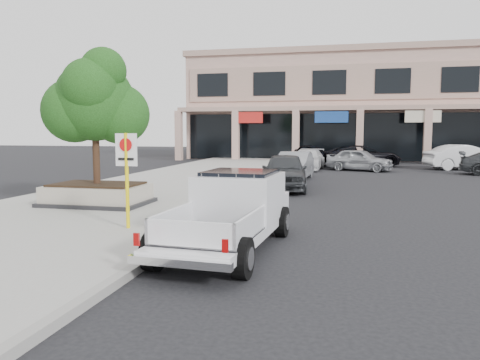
{
  "coord_description": "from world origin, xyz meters",
  "views": [
    {
      "loc": [
        2.04,
        -10.88,
        2.5
      ],
      "look_at": [
        -0.79,
        1.5,
        1.16
      ],
      "focal_mm": 35.0,
      "sensor_mm": 36.0,
      "label": 1
    }
  ],
  "objects_px": {
    "no_parking_sign": "(127,167)",
    "pickup_truck": "(227,213)",
    "curb_car_a": "(285,171)",
    "lot_car_a": "(359,160)",
    "curb_car_d": "(308,155)",
    "lot_car_d": "(362,156)",
    "curb_car_b": "(294,166)",
    "curb_car_c": "(308,159)",
    "lot_car_b": "(465,157)",
    "planter": "(97,194)",
    "planter_tree": "(101,102)"
  },
  "relations": [
    {
      "from": "no_parking_sign",
      "to": "pickup_truck",
      "type": "distance_m",
      "value": 3.04
    },
    {
      "from": "curb_car_a",
      "to": "lot_car_a",
      "type": "height_order",
      "value": "curb_car_a"
    },
    {
      "from": "curb_car_d",
      "to": "curb_car_a",
      "type": "bearing_deg",
      "value": -92.34
    },
    {
      "from": "no_parking_sign",
      "to": "lot_car_d",
      "type": "height_order",
      "value": "no_parking_sign"
    },
    {
      "from": "curb_car_b",
      "to": "curb_car_c",
      "type": "relative_size",
      "value": 0.94
    },
    {
      "from": "no_parking_sign",
      "to": "curb_car_a",
      "type": "height_order",
      "value": "no_parking_sign"
    },
    {
      "from": "no_parking_sign",
      "to": "lot_car_d",
      "type": "bearing_deg",
      "value": 75.25
    },
    {
      "from": "curb_car_c",
      "to": "lot_car_d",
      "type": "distance_m",
      "value": 4.87
    },
    {
      "from": "curb_car_c",
      "to": "curb_car_a",
      "type": "bearing_deg",
      "value": -86.79
    },
    {
      "from": "curb_car_c",
      "to": "lot_car_a",
      "type": "bearing_deg",
      "value": 1.47
    },
    {
      "from": "lot_car_b",
      "to": "pickup_truck",
      "type": "bearing_deg",
      "value": 142.9
    },
    {
      "from": "curb_car_d",
      "to": "curb_car_c",
      "type": "bearing_deg",
      "value": -89.2
    },
    {
      "from": "planter",
      "to": "lot_car_a",
      "type": "relative_size",
      "value": 0.78
    },
    {
      "from": "curb_car_b",
      "to": "curb_car_d",
      "type": "bearing_deg",
      "value": 93.42
    },
    {
      "from": "lot_car_d",
      "to": "lot_car_b",
      "type": "bearing_deg",
      "value": -121.21
    },
    {
      "from": "planter",
      "to": "curb_car_b",
      "type": "distance_m",
      "value": 11.69
    },
    {
      "from": "curb_car_a",
      "to": "lot_car_d",
      "type": "distance_m",
      "value": 14.48
    },
    {
      "from": "curb_car_b",
      "to": "curb_car_c",
      "type": "bearing_deg",
      "value": 91.46
    },
    {
      "from": "pickup_truck",
      "to": "lot_car_d",
      "type": "distance_m",
      "value": 24.75
    },
    {
      "from": "lot_car_b",
      "to": "lot_car_a",
      "type": "bearing_deg",
      "value": 95.25
    },
    {
      "from": "curb_car_c",
      "to": "curb_car_d",
      "type": "xyz_separation_m",
      "value": [
        -0.26,
        3.95,
        0.05
      ]
    },
    {
      "from": "planter_tree",
      "to": "pickup_truck",
      "type": "bearing_deg",
      "value": -39.63
    },
    {
      "from": "planter_tree",
      "to": "no_parking_sign",
      "type": "distance_m",
      "value": 4.56
    },
    {
      "from": "planter",
      "to": "no_parking_sign",
      "type": "relative_size",
      "value": 1.39
    },
    {
      "from": "pickup_truck",
      "to": "lot_car_b",
      "type": "distance_m",
      "value": 25.35
    },
    {
      "from": "pickup_truck",
      "to": "curb_car_d",
      "type": "distance_m",
      "value": 25.08
    },
    {
      "from": "planter",
      "to": "curb_car_b",
      "type": "xyz_separation_m",
      "value": [
        5.16,
        10.49,
        0.24
      ]
    },
    {
      "from": "planter",
      "to": "curb_car_b",
      "type": "relative_size",
      "value": 0.74
    },
    {
      "from": "pickup_truck",
      "to": "lot_car_d",
      "type": "xyz_separation_m",
      "value": [
        3.44,
        24.51,
        -0.06
      ]
    },
    {
      "from": "planter",
      "to": "planter_tree",
      "type": "xyz_separation_m",
      "value": [
        0.13,
        0.15,
        2.94
      ]
    },
    {
      "from": "planter_tree",
      "to": "lot_car_a",
      "type": "xyz_separation_m",
      "value": [
        8.45,
        16.65,
        -2.72
      ]
    },
    {
      "from": "curb_car_d",
      "to": "lot_car_a",
      "type": "relative_size",
      "value": 1.27
    },
    {
      "from": "curb_car_b",
      "to": "curb_car_d",
      "type": "height_order",
      "value": "curb_car_d"
    },
    {
      "from": "planter",
      "to": "curb_car_d",
      "type": "relative_size",
      "value": 0.62
    },
    {
      "from": "lot_car_b",
      "to": "curb_car_a",
      "type": "bearing_deg",
      "value": 127.85
    },
    {
      "from": "no_parking_sign",
      "to": "curb_car_c",
      "type": "relative_size",
      "value": 0.5
    },
    {
      "from": "pickup_truck",
      "to": "curb_car_a",
      "type": "bearing_deg",
      "value": 94.58
    },
    {
      "from": "curb_car_c",
      "to": "lot_car_b",
      "type": "bearing_deg",
      "value": 16.44
    },
    {
      "from": "curb_car_d",
      "to": "planter",
      "type": "bearing_deg",
      "value": -106.58
    },
    {
      "from": "curb_car_d",
      "to": "lot_car_b",
      "type": "xyz_separation_m",
      "value": [
        10.16,
        -1.72,
        0.08
      ]
    },
    {
      "from": "planter_tree",
      "to": "curb_car_d",
      "type": "distance_m",
      "value": 21.47
    },
    {
      "from": "planter",
      "to": "no_parking_sign",
      "type": "xyz_separation_m",
      "value": [
        2.65,
        -3.2,
        1.16
      ]
    },
    {
      "from": "planter",
      "to": "lot_car_a",
      "type": "xyz_separation_m",
      "value": [
        8.58,
        16.8,
        0.22
      ]
    },
    {
      "from": "planter_tree",
      "to": "lot_car_b",
      "type": "xyz_separation_m",
      "value": [
        15.09,
        19.01,
        -2.61
      ]
    },
    {
      "from": "lot_car_a",
      "to": "lot_car_d",
      "type": "xyz_separation_m",
      "value": [
        0.25,
        3.51,
        0.05
      ]
    },
    {
      "from": "curb_car_a",
      "to": "lot_car_a",
      "type": "xyz_separation_m",
      "value": [
        3.36,
        10.51,
        -0.08
      ]
    },
    {
      "from": "no_parking_sign",
      "to": "pickup_truck",
      "type": "relative_size",
      "value": 0.45
    },
    {
      "from": "lot_car_a",
      "to": "lot_car_b",
      "type": "height_order",
      "value": "lot_car_b"
    },
    {
      "from": "lot_car_b",
      "to": "lot_car_d",
      "type": "distance_m",
      "value": 6.49
    },
    {
      "from": "no_parking_sign",
      "to": "lot_car_a",
      "type": "relative_size",
      "value": 0.56
    }
  ]
}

